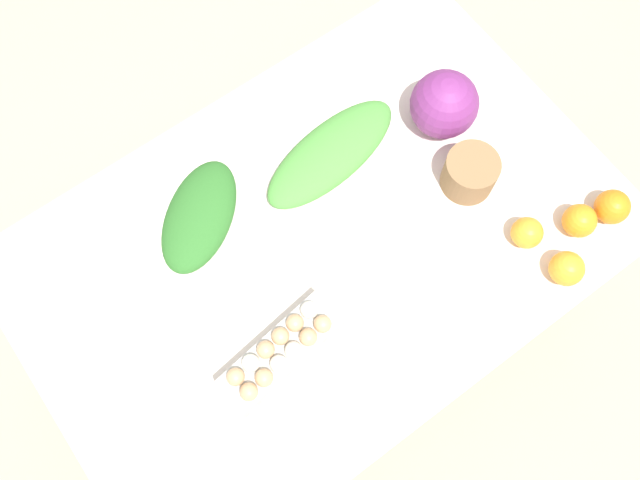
{
  "coord_description": "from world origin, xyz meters",
  "views": [
    {
      "loc": [
        -0.33,
        -0.45,
        2.29
      ],
      "look_at": [
        0.0,
        0.0,
        0.78
      ],
      "focal_mm": 40.0,
      "sensor_mm": 36.0,
      "label": 1
    }
  ],
  "objects_px": {
    "cabbage_purple": "(444,104)",
    "greens_bunch_chard": "(199,216)",
    "orange_1": "(612,207)",
    "orange_3": "(567,269)",
    "orange_2": "(527,233)",
    "orange_0": "(579,221)",
    "paper_bag": "(470,173)",
    "egg_carton": "(280,353)",
    "greens_bunch_dandelion": "(331,153)"
  },
  "relations": [
    {
      "from": "orange_2",
      "to": "egg_carton",
      "type": "bearing_deg",
      "value": 170.44
    },
    {
      "from": "orange_3",
      "to": "orange_2",
      "type": "bearing_deg",
      "value": 96.4
    },
    {
      "from": "orange_3",
      "to": "orange_1",
      "type": "bearing_deg",
      "value": 14.59
    },
    {
      "from": "paper_bag",
      "to": "orange_2",
      "type": "xyz_separation_m",
      "value": [
        0.01,
        -0.19,
        -0.01
      ]
    },
    {
      "from": "egg_carton",
      "to": "orange_2",
      "type": "xyz_separation_m",
      "value": [
        0.61,
        -0.1,
        -0.01
      ]
    },
    {
      "from": "greens_bunch_chard",
      "to": "orange_0",
      "type": "height_order",
      "value": "orange_0"
    },
    {
      "from": "egg_carton",
      "to": "paper_bag",
      "type": "relative_size",
      "value": 2.4
    },
    {
      "from": "paper_bag",
      "to": "greens_bunch_chard",
      "type": "xyz_separation_m",
      "value": [
        -0.56,
        0.28,
        -0.01
      ]
    },
    {
      "from": "greens_bunch_dandelion",
      "to": "orange_3",
      "type": "distance_m",
      "value": 0.59
    },
    {
      "from": "cabbage_purple",
      "to": "orange_3",
      "type": "distance_m",
      "value": 0.47
    },
    {
      "from": "cabbage_purple",
      "to": "greens_bunch_chard",
      "type": "xyz_separation_m",
      "value": [
        -0.61,
        0.12,
        -0.05
      ]
    },
    {
      "from": "greens_bunch_chard",
      "to": "greens_bunch_dandelion",
      "type": "xyz_separation_m",
      "value": [
        0.34,
        -0.05,
        -0.01
      ]
    },
    {
      "from": "paper_bag",
      "to": "greens_bunch_chard",
      "type": "bearing_deg",
      "value": 153.35
    },
    {
      "from": "greens_bunch_chard",
      "to": "orange_2",
      "type": "bearing_deg",
      "value": -39.16
    },
    {
      "from": "paper_bag",
      "to": "orange_2",
      "type": "height_order",
      "value": "paper_bag"
    },
    {
      "from": "cabbage_purple",
      "to": "greens_bunch_chard",
      "type": "bearing_deg",
      "value": 169.06
    },
    {
      "from": "paper_bag",
      "to": "greens_bunch_chard",
      "type": "distance_m",
      "value": 0.63
    },
    {
      "from": "greens_bunch_chard",
      "to": "greens_bunch_dandelion",
      "type": "relative_size",
      "value": 0.74
    },
    {
      "from": "orange_0",
      "to": "cabbage_purple",
      "type": "bearing_deg",
      "value": 100.94
    },
    {
      "from": "greens_bunch_dandelion",
      "to": "orange_0",
      "type": "xyz_separation_m",
      "value": [
        0.35,
        -0.47,
        0.01
      ]
    },
    {
      "from": "cabbage_purple",
      "to": "orange_2",
      "type": "bearing_deg",
      "value": -96.13
    },
    {
      "from": "cabbage_purple",
      "to": "orange_0",
      "type": "relative_size",
      "value": 2.09
    },
    {
      "from": "paper_bag",
      "to": "orange_2",
      "type": "bearing_deg",
      "value": -85.89
    },
    {
      "from": "orange_3",
      "to": "orange_0",
      "type": "bearing_deg",
      "value": 33.42
    },
    {
      "from": "egg_carton",
      "to": "paper_bag",
      "type": "bearing_deg",
      "value": 0.92
    },
    {
      "from": "cabbage_purple",
      "to": "orange_0",
      "type": "bearing_deg",
      "value": -79.06
    },
    {
      "from": "orange_0",
      "to": "orange_3",
      "type": "bearing_deg",
      "value": -146.58
    },
    {
      "from": "greens_bunch_dandelion",
      "to": "orange_2",
      "type": "bearing_deg",
      "value": -60.69
    },
    {
      "from": "greens_bunch_chard",
      "to": "orange_3",
      "type": "height_order",
      "value": "orange_3"
    },
    {
      "from": "egg_carton",
      "to": "greens_bunch_dandelion",
      "type": "xyz_separation_m",
      "value": [
        0.37,
        0.32,
        -0.01
      ]
    },
    {
      "from": "paper_bag",
      "to": "orange_1",
      "type": "bearing_deg",
      "value": -50.25
    },
    {
      "from": "greens_bunch_dandelion",
      "to": "orange_2",
      "type": "distance_m",
      "value": 0.48
    },
    {
      "from": "paper_bag",
      "to": "orange_3",
      "type": "distance_m",
      "value": 0.3
    },
    {
      "from": "paper_bag",
      "to": "greens_bunch_dandelion",
      "type": "distance_m",
      "value": 0.33
    },
    {
      "from": "cabbage_purple",
      "to": "orange_1",
      "type": "height_order",
      "value": "cabbage_purple"
    },
    {
      "from": "cabbage_purple",
      "to": "orange_3",
      "type": "bearing_deg",
      "value": -93.04
    },
    {
      "from": "greens_bunch_chard",
      "to": "orange_2",
      "type": "xyz_separation_m",
      "value": [
        0.57,
        -0.47,
        0.0
      ]
    },
    {
      "from": "greens_bunch_chard",
      "to": "orange_3",
      "type": "relative_size",
      "value": 3.62
    },
    {
      "from": "egg_carton",
      "to": "orange_1",
      "type": "xyz_separation_m",
      "value": [
        0.8,
        -0.17,
        -0.0
      ]
    },
    {
      "from": "cabbage_purple",
      "to": "greens_bunch_chard",
      "type": "relative_size",
      "value": 0.57
    },
    {
      "from": "cabbage_purple",
      "to": "orange_0",
      "type": "xyz_separation_m",
      "value": [
        0.08,
        -0.4,
        -0.04
      ]
    },
    {
      "from": "orange_1",
      "to": "orange_2",
      "type": "bearing_deg",
      "value": 161.22
    },
    {
      "from": "orange_0",
      "to": "orange_1",
      "type": "xyz_separation_m",
      "value": [
        0.08,
        -0.02,
        0.0
      ]
    },
    {
      "from": "cabbage_purple",
      "to": "orange_0",
      "type": "distance_m",
      "value": 0.41
    },
    {
      "from": "orange_1",
      "to": "orange_3",
      "type": "relative_size",
      "value": 1.02
    },
    {
      "from": "orange_0",
      "to": "orange_2",
      "type": "distance_m",
      "value": 0.12
    },
    {
      "from": "greens_bunch_dandelion",
      "to": "orange_1",
      "type": "height_order",
      "value": "orange_1"
    },
    {
      "from": "egg_carton",
      "to": "orange_1",
      "type": "bearing_deg",
      "value": -19.1
    },
    {
      "from": "greens_bunch_chard",
      "to": "egg_carton",
      "type": "bearing_deg",
      "value": -94.78
    },
    {
      "from": "orange_2",
      "to": "orange_0",
      "type": "bearing_deg",
      "value": -22.83
    }
  ]
}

